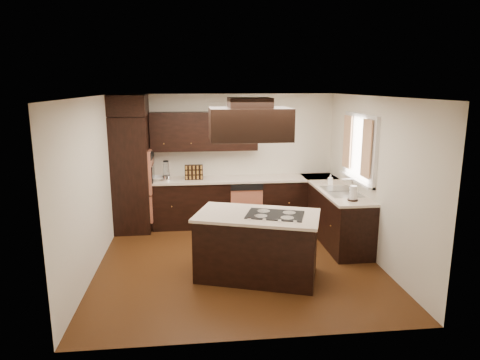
# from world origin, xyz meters

# --- Properties ---
(floor) EXTENTS (4.20, 4.20, 0.02)m
(floor) POSITION_xyz_m (0.00, 0.00, -0.01)
(floor) COLOR #5A3113
(floor) RESTS_ON ground
(ceiling) EXTENTS (4.20, 4.20, 0.02)m
(ceiling) POSITION_xyz_m (0.00, 0.00, 2.51)
(ceiling) COLOR silver
(ceiling) RESTS_ON ground
(wall_back) EXTENTS (4.20, 0.02, 2.50)m
(wall_back) POSITION_xyz_m (0.00, 2.11, 1.25)
(wall_back) COLOR beige
(wall_back) RESTS_ON ground
(wall_front) EXTENTS (4.20, 0.02, 2.50)m
(wall_front) POSITION_xyz_m (0.00, -2.11, 1.25)
(wall_front) COLOR beige
(wall_front) RESTS_ON ground
(wall_left) EXTENTS (0.02, 4.20, 2.50)m
(wall_left) POSITION_xyz_m (-2.11, 0.00, 1.25)
(wall_left) COLOR beige
(wall_left) RESTS_ON ground
(wall_right) EXTENTS (0.02, 4.20, 2.50)m
(wall_right) POSITION_xyz_m (2.11, 0.00, 1.25)
(wall_right) COLOR beige
(wall_right) RESTS_ON ground
(oven_column) EXTENTS (0.65, 0.75, 2.12)m
(oven_column) POSITION_xyz_m (-1.78, 1.71, 1.06)
(oven_column) COLOR black
(oven_column) RESTS_ON floor
(wall_oven_face) EXTENTS (0.05, 0.62, 0.78)m
(wall_oven_face) POSITION_xyz_m (-1.43, 1.71, 1.12)
(wall_oven_face) COLOR #CD7152
(wall_oven_face) RESTS_ON oven_column
(base_cabinets_back) EXTENTS (2.93, 0.60, 0.88)m
(base_cabinets_back) POSITION_xyz_m (0.03, 1.80, 0.44)
(base_cabinets_back) COLOR black
(base_cabinets_back) RESTS_ON floor
(base_cabinets_right) EXTENTS (0.60, 2.40, 0.88)m
(base_cabinets_right) POSITION_xyz_m (1.80, 0.90, 0.44)
(base_cabinets_right) COLOR black
(base_cabinets_right) RESTS_ON floor
(countertop_back) EXTENTS (2.93, 0.63, 0.04)m
(countertop_back) POSITION_xyz_m (0.03, 1.79, 0.90)
(countertop_back) COLOR beige
(countertop_back) RESTS_ON base_cabinets_back
(countertop_right) EXTENTS (0.63, 2.40, 0.04)m
(countertop_right) POSITION_xyz_m (1.79, 0.90, 0.90)
(countertop_right) COLOR beige
(countertop_right) RESTS_ON base_cabinets_right
(upper_cabinets) EXTENTS (2.00, 0.34, 0.72)m
(upper_cabinets) POSITION_xyz_m (-0.43, 1.93, 1.81)
(upper_cabinets) COLOR black
(upper_cabinets) RESTS_ON wall_back
(dishwasher_front) EXTENTS (0.60, 0.05, 0.72)m
(dishwasher_front) POSITION_xyz_m (0.33, 1.50, 0.40)
(dishwasher_front) COLOR #CD7152
(dishwasher_front) RESTS_ON floor
(window_frame) EXTENTS (0.06, 1.32, 1.12)m
(window_frame) POSITION_xyz_m (2.07, 0.55, 1.65)
(window_frame) COLOR white
(window_frame) RESTS_ON wall_right
(window_pane) EXTENTS (0.00, 1.20, 1.00)m
(window_pane) POSITION_xyz_m (2.10, 0.55, 1.65)
(window_pane) COLOR white
(window_pane) RESTS_ON wall_right
(curtain_left) EXTENTS (0.02, 0.34, 0.90)m
(curtain_left) POSITION_xyz_m (2.01, 0.13, 1.70)
(curtain_left) COLOR #FEE5BF
(curtain_left) RESTS_ON wall_right
(curtain_right) EXTENTS (0.02, 0.34, 0.90)m
(curtain_right) POSITION_xyz_m (2.01, 0.97, 1.70)
(curtain_right) COLOR #FEE5BF
(curtain_right) RESTS_ON wall_right
(sink_rim) EXTENTS (0.52, 0.84, 0.01)m
(sink_rim) POSITION_xyz_m (1.80, 0.55, 0.92)
(sink_rim) COLOR silver
(sink_rim) RESTS_ON countertop_right
(island) EXTENTS (1.82, 1.36, 0.88)m
(island) POSITION_xyz_m (0.21, -0.55, 0.44)
(island) COLOR black
(island) RESTS_ON floor
(island_top) EXTENTS (1.89, 1.43, 0.04)m
(island_top) POSITION_xyz_m (0.21, -0.55, 0.90)
(island_top) COLOR beige
(island_top) RESTS_ON island
(cooktop) EXTENTS (0.89, 0.73, 0.01)m
(cooktop) POSITION_xyz_m (0.45, -0.63, 0.93)
(cooktop) COLOR black
(cooktop) RESTS_ON island_top
(range_hood) EXTENTS (1.05, 0.72, 0.42)m
(range_hood) POSITION_xyz_m (0.10, -0.55, 2.16)
(range_hood) COLOR black
(range_hood) RESTS_ON ceiling
(hood_duct) EXTENTS (0.55, 0.50, 0.13)m
(hood_duct) POSITION_xyz_m (0.10, -0.55, 2.44)
(hood_duct) COLOR black
(hood_duct) RESTS_ON ceiling
(blender_base) EXTENTS (0.15, 0.15, 0.10)m
(blender_base) POSITION_xyz_m (-1.15, 1.70, 0.97)
(blender_base) COLOR silver
(blender_base) RESTS_ON countertop_back
(blender_pitcher) EXTENTS (0.13, 0.13, 0.26)m
(blender_pitcher) POSITION_xyz_m (-1.15, 1.70, 1.15)
(blender_pitcher) COLOR silver
(blender_pitcher) RESTS_ON blender_base
(spice_rack) EXTENTS (0.34, 0.09, 0.28)m
(spice_rack) POSITION_xyz_m (-0.64, 1.77, 1.06)
(spice_rack) COLOR black
(spice_rack) RESTS_ON countertop_back
(mixing_bowl) EXTENTS (0.34, 0.34, 0.07)m
(mixing_bowl) POSITION_xyz_m (-1.35, 1.77, 0.96)
(mixing_bowl) COLOR white
(mixing_bowl) RESTS_ON countertop_back
(soap_bottle) EXTENTS (0.11, 0.11, 0.19)m
(soap_bottle) POSITION_xyz_m (1.77, 1.07, 1.02)
(soap_bottle) COLOR white
(soap_bottle) RESTS_ON countertop_right
(paper_towel) EXTENTS (0.12, 0.12, 0.23)m
(paper_towel) POSITION_xyz_m (1.78, -0.02, 1.04)
(paper_towel) COLOR white
(paper_towel) RESTS_ON countertop_right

